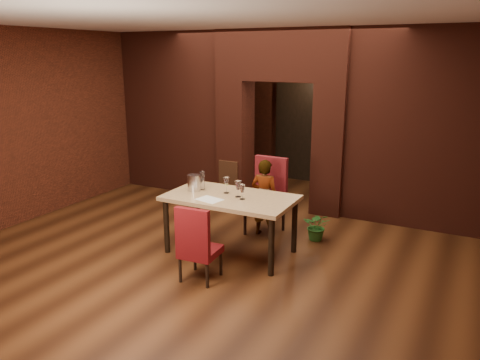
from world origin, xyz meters
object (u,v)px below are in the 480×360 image
(chair_far, at_px, (265,197))
(person_seated, at_px, (265,198))
(chair_near, at_px, (200,242))
(wine_glass_c, at_px, (242,192))
(water_bottle, at_px, (203,180))
(wine_glass_b, at_px, (238,189))
(dining_table, at_px, (230,224))
(wine_bucket, at_px, (194,183))
(wine_glass_a, at_px, (226,185))
(potted_plant, at_px, (317,226))

(chair_far, xyz_separation_m, person_seated, (0.03, -0.08, 0.01))
(chair_near, height_order, wine_glass_c, wine_glass_c)
(person_seated, relative_size, water_bottle, 4.20)
(water_bottle, bearing_deg, wine_glass_c, -12.16)
(person_seated, xyz_separation_m, wine_glass_c, (0.07, -0.90, 0.34))
(chair_near, distance_m, wine_glass_b, 1.02)
(chair_far, xyz_separation_m, chair_near, (-0.05, -1.82, -0.10))
(wine_glass_b, bearing_deg, chair_far, 90.41)
(chair_far, height_order, water_bottle, chair_far)
(dining_table, xyz_separation_m, person_seated, (0.14, 0.84, 0.19))
(chair_near, relative_size, wine_glass_b, 4.28)
(dining_table, relative_size, chair_far, 1.51)
(person_seated, bearing_deg, wine_glass_c, 93.42)
(person_seated, xyz_separation_m, water_bottle, (-0.66, -0.74, 0.38))
(chair_near, bearing_deg, dining_table, -89.94)
(chair_near, distance_m, wine_bucket, 1.20)
(wine_glass_a, height_order, wine_glass_c, wine_glass_a)
(chair_far, height_order, chair_near, chair_far)
(wine_glass_c, bearing_deg, chair_near, -100.46)
(wine_glass_a, relative_size, wine_bucket, 0.98)
(chair_far, bearing_deg, wine_glass_a, -104.40)
(wine_bucket, bearing_deg, chair_far, 52.85)
(wine_glass_b, distance_m, wine_bucket, 0.71)
(wine_glass_a, relative_size, potted_plant, 0.51)
(dining_table, bearing_deg, wine_glass_b, 3.94)
(dining_table, relative_size, wine_glass_a, 7.77)
(dining_table, distance_m, chair_far, 0.95)
(chair_far, distance_m, chair_near, 1.83)
(dining_table, distance_m, chair_near, 0.91)
(chair_far, xyz_separation_m, wine_glass_c, (0.11, -0.98, 0.35))
(chair_far, height_order, potted_plant, chair_far)
(potted_plant, bearing_deg, wine_glass_c, -124.83)
(dining_table, xyz_separation_m, potted_plant, (0.96, 1.01, -0.20))
(chair_far, relative_size, person_seated, 0.98)
(wine_glass_a, height_order, wine_bucket, wine_bucket)
(wine_glass_a, relative_size, wine_glass_b, 1.00)
(wine_glass_c, xyz_separation_m, water_bottle, (-0.73, 0.16, 0.04))
(chair_near, distance_m, person_seated, 1.75)
(wine_glass_a, relative_size, water_bottle, 0.80)
(wine_glass_a, bearing_deg, chair_near, -79.85)
(wine_glass_b, relative_size, wine_bucket, 0.98)
(dining_table, distance_m, person_seated, 0.87)
(chair_far, bearing_deg, water_bottle, -126.21)
(wine_glass_c, xyz_separation_m, potted_plant, (0.74, 1.07, -0.72))
(wine_bucket, bearing_deg, dining_table, 0.57)
(person_seated, bearing_deg, potted_plant, -169.74)
(wine_glass_c, relative_size, water_bottle, 0.73)
(dining_table, distance_m, wine_glass_a, 0.56)
(wine_glass_b, bearing_deg, dining_table, -175.45)
(chair_far, distance_m, wine_bucket, 1.22)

